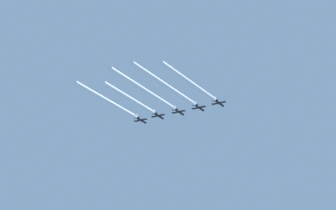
{
  "coord_description": "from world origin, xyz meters",
  "views": [
    {
      "loc": [
        183.04,
        -325.8,
        2.99
      ],
      "look_at": [
        -0.15,
        -10.48,
        146.95
      ],
      "focal_mm": 89.26,
      "sensor_mm": 36.0,
      "label": 1
    }
  ],
  "objects_px": {
    "jet_far_left": "(141,120)",
    "jet_far_right": "(219,103)",
    "jet_inner_right": "(200,108)",
    "jet_inner_left": "(159,116)",
    "jet_center": "(179,112)"
  },
  "relations": [
    {
      "from": "jet_far_left",
      "to": "jet_inner_right",
      "type": "distance_m",
      "value": 32.96
    },
    {
      "from": "jet_inner_right",
      "to": "jet_far_left",
      "type": "bearing_deg",
      "value": 178.63
    },
    {
      "from": "jet_inner_right",
      "to": "jet_far_right",
      "type": "relative_size",
      "value": 1.0
    },
    {
      "from": "jet_center",
      "to": "jet_far_right",
      "type": "bearing_deg",
      "value": 1.36
    },
    {
      "from": "jet_center",
      "to": "jet_far_left",
      "type": "bearing_deg",
      "value": 177.66
    },
    {
      "from": "jet_far_left",
      "to": "jet_center",
      "type": "height_order",
      "value": "jet_far_left"
    },
    {
      "from": "jet_inner_right",
      "to": "jet_far_right",
      "type": "bearing_deg",
      "value": 2.17
    },
    {
      "from": "jet_far_left",
      "to": "jet_inner_right",
      "type": "bearing_deg",
      "value": -1.37
    },
    {
      "from": "jet_center",
      "to": "jet_inner_right",
      "type": "bearing_deg",
      "value": 0.58
    },
    {
      "from": "jet_far_right",
      "to": "jet_inner_left",
      "type": "bearing_deg",
      "value": -179.31
    },
    {
      "from": "jet_inner_right",
      "to": "jet_inner_left",
      "type": "bearing_deg",
      "value": -179.99
    },
    {
      "from": "jet_inner_left",
      "to": "jet_far_right",
      "type": "distance_m",
      "value": 32.83
    },
    {
      "from": "jet_far_left",
      "to": "jet_far_right",
      "type": "xyz_separation_m",
      "value": [
        43.34,
        -0.4,
        0.29
      ]
    },
    {
      "from": "jet_far_right",
      "to": "jet_center",
      "type": "bearing_deg",
      "value": -178.64
    },
    {
      "from": "jet_inner_left",
      "to": "jet_center",
      "type": "height_order",
      "value": "jet_inner_left"
    }
  ]
}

